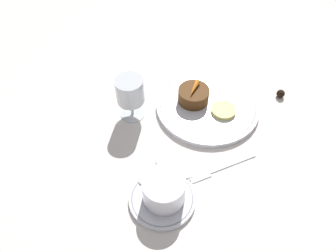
% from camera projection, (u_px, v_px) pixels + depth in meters
% --- Properties ---
extents(ground_plane, '(3.00, 3.00, 0.00)m').
position_uv_depth(ground_plane, '(191.00, 121.00, 0.85)').
color(ground_plane, white).
extents(dinner_plate, '(0.28, 0.28, 0.01)m').
position_uv_depth(dinner_plate, '(208.00, 105.00, 0.87)').
color(dinner_plate, white).
rests_on(dinner_plate, ground_plane).
extents(saucer, '(0.14, 0.14, 0.01)m').
position_uv_depth(saucer, '(162.00, 198.00, 0.70)').
color(saucer, white).
rests_on(saucer, ground_plane).
extents(coffee_cup, '(0.12, 0.09, 0.06)m').
position_uv_depth(coffee_cup, '(164.00, 189.00, 0.67)').
color(coffee_cup, white).
rests_on(coffee_cup, saucer).
extents(spoon, '(0.02, 0.12, 0.00)m').
position_uv_depth(spoon, '(159.00, 180.00, 0.72)').
color(spoon, silver).
rests_on(spoon, saucer).
extents(wine_glass, '(0.07, 0.07, 0.12)m').
position_uv_depth(wine_glass, '(130.00, 93.00, 0.80)').
color(wine_glass, silver).
rests_on(wine_glass, ground_plane).
extents(fork, '(0.04, 0.17, 0.01)m').
position_uv_depth(fork, '(215.00, 170.00, 0.75)').
color(fork, silver).
rests_on(fork, ground_plane).
extents(dessert_cake, '(0.08, 0.08, 0.04)m').
position_uv_depth(dessert_cake, '(194.00, 95.00, 0.86)').
color(dessert_cake, '#563314').
rests_on(dessert_cake, dinner_plate).
extents(carrot_garnish, '(0.05, 0.04, 0.01)m').
position_uv_depth(carrot_garnish, '(194.00, 88.00, 0.84)').
color(carrot_garnish, orange).
rests_on(carrot_garnish, dessert_cake).
extents(pineapple_slice, '(0.06, 0.06, 0.01)m').
position_uv_depth(pineapple_slice, '(223.00, 109.00, 0.85)').
color(pineapple_slice, '#EFE075').
rests_on(pineapple_slice, dinner_plate).
extents(chocolate_truffle, '(0.02, 0.02, 0.02)m').
position_uv_depth(chocolate_truffle, '(281.00, 94.00, 0.90)').
color(chocolate_truffle, black).
rests_on(chocolate_truffle, ground_plane).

